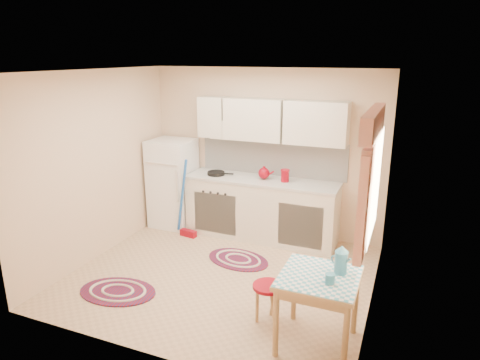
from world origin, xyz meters
name	(u,v)px	position (x,y,z in m)	size (l,w,h in m)	color
room_shell	(240,149)	(0.16, 0.24, 1.60)	(3.64, 3.60, 2.52)	tan
fridge	(173,183)	(-1.42, 1.25, 0.70)	(0.65, 0.60, 1.40)	white
broom	(187,199)	(-0.98, 0.90, 0.60)	(0.28, 0.12, 1.20)	blue
base_cabinets	(261,210)	(0.06, 1.30, 0.44)	(2.25, 0.60, 0.88)	silver
countertop	(262,180)	(0.06, 1.30, 0.90)	(2.27, 0.62, 0.04)	beige
frying_pan	(216,173)	(-0.66, 1.25, 0.94)	(0.26, 0.26, 0.05)	black
red_kettle	(264,173)	(0.09, 1.30, 1.01)	(0.19, 0.17, 0.19)	maroon
red_canister	(285,176)	(0.41, 1.30, 1.00)	(0.11, 0.11, 0.16)	maroon
table	(317,311)	(1.39, -0.86, 0.36)	(0.72, 0.72, 0.72)	tan
stool	(268,303)	(0.84, -0.69, 0.21)	(0.32, 0.32, 0.42)	maroon
coffee_pot	(341,259)	(1.56, -0.74, 0.87)	(0.15, 0.13, 0.30)	teal
mug	(330,279)	(1.50, -0.96, 0.77)	(0.09, 0.09, 0.10)	teal
rug_center	(238,259)	(0.03, 0.46, 0.01)	(0.88, 0.59, 0.02)	maroon
rug_left	(118,291)	(-0.96, -0.83, 0.01)	(0.93, 0.62, 0.02)	maroon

